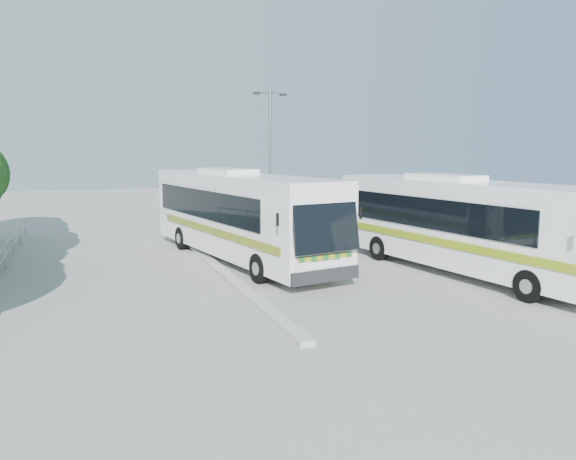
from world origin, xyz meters
name	(u,v)px	position (x,y,z in m)	size (l,w,h in m)	color
ground	(303,283)	(0.00, 0.00, 0.00)	(100.00, 100.00, 0.00)	#9C9C97
kerb_divider	(225,274)	(-2.30, 2.00, 0.07)	(0.40, 16.00, 0.15)	#B2B2AD
coach_main	(239,214)	(-1.00, 4.74, 1.97)	(4.88, 13.22, 3.60)	white
coach_adjacent	(463,223)	(6.13, -0.65, 1.90)	(4.16, 12.73, 3.47)	white
lamppost	(270,158)	(2.00, 9.47, 4.19)	(1.85, 0.52, 7.59)	gray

